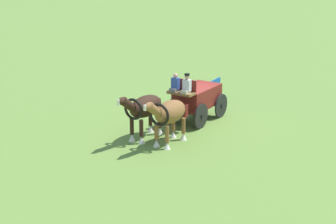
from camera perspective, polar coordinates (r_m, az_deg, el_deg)
ground_plane at (r=26.13m, az=3.18°, el=-0.86°), size 220.00×220.00×0.00m
show_wagon at (r=25.64m, az=3.03°, el=1.54°), size 5.57×2.50×2.72m
draft_horse_near at (r=22.43m, az=0.06°, el=-0.20°), size 2.93×1.45×2.27m
draft_horse_off at (r=23.12m, az=-2.65°, el=0.41°), size 3.05×1.45×2.31m
sponsor_banner at (r=29.11m, az=4.36°, el=2.17°), size 3.14×0.75×1.10m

